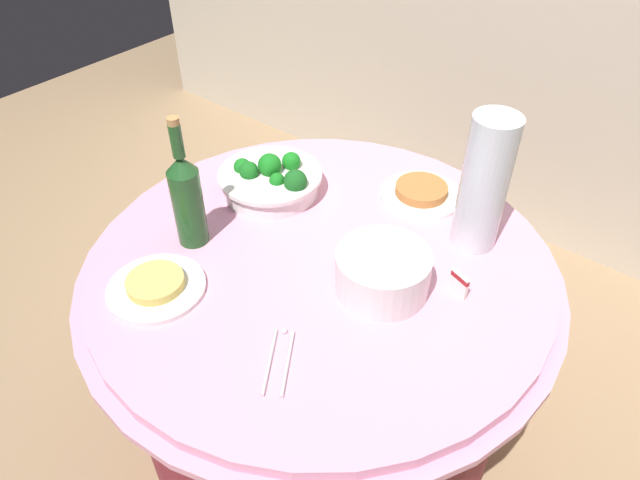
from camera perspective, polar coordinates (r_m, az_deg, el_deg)
ground_plane at (r=1.97m, az=0.00°, el=-17.85°), size 6.00×6.00×0.00m
buffet_table at (r=1.66m, az=0.00°, el=-10.99°), size 1.16×1.16×0.74m
broccoli_bowl at (r=1.59m, az=-4.81°, el=5.86°), size 0.28×0.28×0.11m
plate_stack at (r=1.29m, az=6.04°, el=-3.23°), size 0.21×0.21×0.10m
wine_bottle at (r=1.40m, az=-12.89°, el=4.09°), size 0.07×0.07×0.34m
decorative_fruit_vase at (r=1.40m, az=15.61°, el=4.60°), size 0.11×0.11×0.34m
serving_tongs at (r=1.18m, az=-4.02°, el=-11.53°), size 0.12×0.16×0.01m
food_plate_noodles at (r=1.36m, az=-15.74°, el=-4.34°), size 0.22×0.22×0.03m
food_plate_peanuts at (r=1.60m, az=9.85°, el=4.59°), size 0.22×0.22×0.04m
label_placard_front at (r=1.32m, az=13.46°, el=-4.09°), size 0.05×0.02×0.05m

